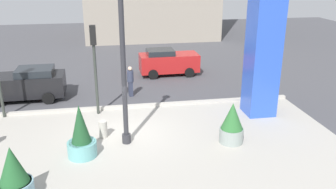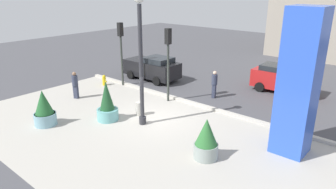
# 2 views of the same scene
# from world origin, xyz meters

# --- Properties ---
(ground_plane) EXTENTS (60.00, 60.00, 0.00)m
(ground_plane) POSITION_xyz_m (0.00, 4.00, 0.00)
(ground_plane) COLOR #47474C
(plaza_pavement) EXTENTS (18.00, 10.00, 0.02)m
(plaza_pavement) POSITION_xyz_m (0.00, -2.00, 0.00)
(plaza_pavement) COLOR #ADA89E
(plaza_pavement) RESTS_ON ground_plane
(curb_strip) EXTENTS (18.00, 0.24, 0.16)m
(curb_strip) POSITION_xyz_m (0.00, 3.12, 0.08)
(curb_strip) COLOR #B7B2A8
(curb_strip) RESTS_ON ground_plane
(lamp_post) EXTENTS (0.44, 0.44, 6.22)m
(lamp_post) POSITION_xyz_m (-0.02, -0.77, 3.03)
(lamp_post) COLOR #2D2D33
(lamp_post) RESTS_ON ground_plane
(art_pillar_blue) EXTENTS (1.35, 1.35, 5.98)m
(art_pillar_blue) POSITION_xyz_m (6.66, 1.35, 2.99)
(art_pillar_blue) COLOR blue
(art_pillar_blue) RESTS_ON ground_plane
(potted_plant_near_right) EXTENTS (1.11, 1.11, 2.12)m
(potted_plant_near_right) POSITION_xyz_m (-1.77, -1.59, 0.86)
(potted_plant_near_right) COLOR #6BB2B2
(potted_plant_near_right) RESTS_ON ground_plane
(potted_plant_curbside) EXTENTS (1.09, 1.09, 1.84)m
(potted_plant_curbside) POSITION_xyz_m (-3.66, -4.03, 0.83)
(potted_plant_curbside) COLOR #7AA8B7
(potted_plant_curbside) RESTS_ON ground_plane
(potted_plant_by_pillar) EXTENTS (0.99, 0.99, 1.75)m
(potted_plant_by_pillar) POSITION_xyz_m (4.27, -1.46, 0.83)
(potted_plant_by_pillar) COLOR gray
(potted_plant_by_pillar) RESTS_ON ground_plane
(fire_hydrant) EXTENTS (0.36, 0.26, 0.75)m
(fire_hydrant) POSITION_xyz_m (-6.70, 2.10, 0.37)
(fire_hydrant) COLOR gold
(fire_hydrant) RESTS_ON ground_plane
(concrete_bollard) EXTENTS (0.36, 0.36, 0.75)m
(concrete_bollard) POSITION_xyz_m (-0.97, -0.08, 0.38)
(concrete_bollard) COLOR #B2ADA3
(concrete_bollard) RESTS_ON ground_plane
(traffic_light_corner) EXTENTS (0.28, 0.42, 4.39)m
(traffic_light_corner) POSITION_xyz_m (-1.21, 2.63, 2.96)
(traffic_light_corner) COLOR #333833
(traffic_light_corner) RESTS_ON ground_plane
(traffic_light_far_side) EXTENTS (0.28, 0.42, 4.36)m
(traffic_light_far_side) POSITION_xyz_m (-5.72, 2.97, 2.95)
(traffic_light_far_side) COLOR #333833
(traffic_light_far_side) RESTS_ON ground_plane
(car_intersection) EXTENTS (4.28, 2.13, 1.76)m
(car_intersection) POSITION_xyz_m (-5.10, 5.38, 0.90)
(car_intersection) COLOR black
(car_intersection) RESTS_ON ground_plane
(car_curb_east) EXTENTS (3.93, 1.98, 1.75)m
(car_curb_east) POSITION_xyz_m (3.39, 8.80, 0.90)
(car_curb_east) COLOR red
(car_curb_east) RESTS_ON ground_plane
(pedestrian_crossing) EXTENTS (0.43, 0.43, 1.73)m
(pedestrian_crossing) POSITION_xyz_m (0.58, 4.94, 0.96)
(pedestrian_crossing) COLOR #33384C
(pedestrian_crossing) RESTS_ON ground_plane
(pedestrian_by_curb) EXTENTS (0.46, 0.46, 1.71)m
(pedestrian_by_curb) POSITION_xyz_m (-5.87, -0.76, 0.95)
(pedestrian_by_curb) COLOR #33384C
(pedestrian_by_curb) RESTS_ON ground_plane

